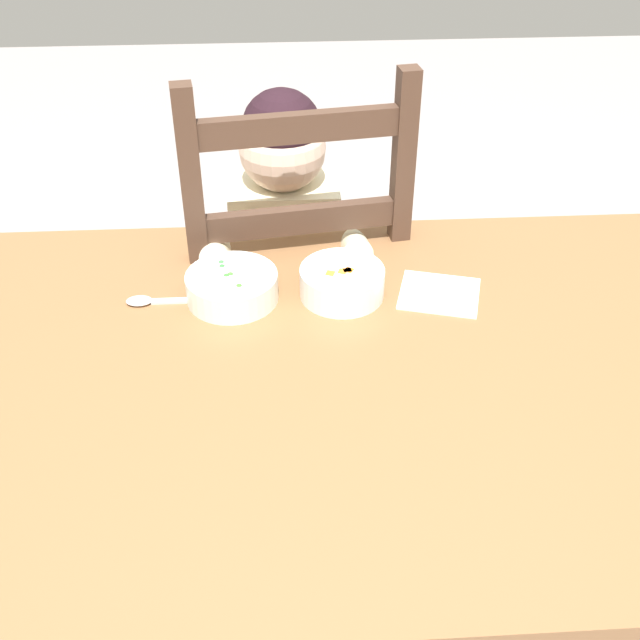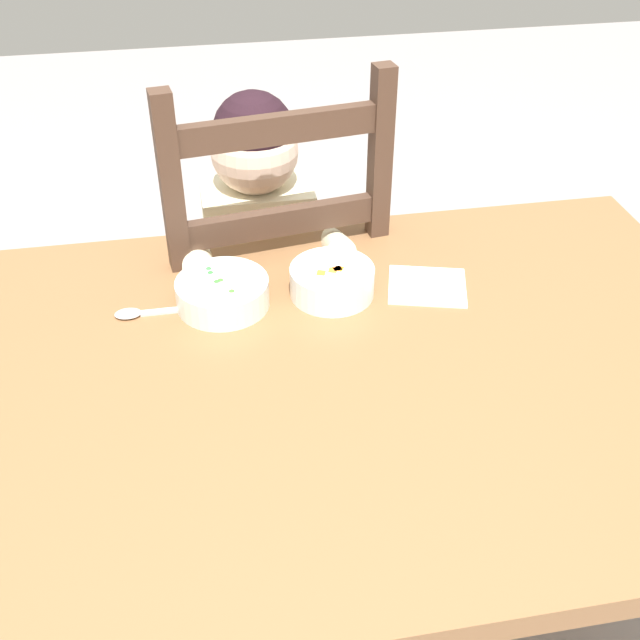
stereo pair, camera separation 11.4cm
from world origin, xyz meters
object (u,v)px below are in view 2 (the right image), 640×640
at_px(dining_chair, 268,313).
at_px(child_figure, 261,253).
at_px(dining_table, 355,416).
at_px(bowl_of_peas, 223,292).
at_px(bowl_of_carrots, 334,280).
at_px(spoon, 141,313).

xyz_separation_m(dining_chair, child_figure, (-0.01, -0.00, 0.16)).
relative_size(dining_table, bowl_of_peas, 8.29).
height_order(dining_table, dining_chair, dining_chair).
distance_m(dining_table, dining_chair, 0.52).
distance_m(dining_table, bowl_of_peas, 0.30).
height_order(dining_chair, bowl_of_peas, dining_chair).
xyz_separation_m(dining_chair, bowl_of_carrots, (0.09, -0.30, 0.27)).
bearing_deg(bowl_of_peas, child_figure, 72.10).
bearing_deg(bowl_of_peas, dining_chair, 70.87).
distance_m(dining_table, child_figure, 0.50).
bearing_deg(spoon, child_figure, 52.04).
relative_size(bowl_of_peas, spoon, 1.13).
relative_size(bowl_of_carrots, spoon, 1.05).
distance_m(dining_table, spoon, 0.39).
bearing_deg(child_figure, spoon, -127.96).
distance_m(bowl_of_peas, bowl_of_carrots, 0.19).
distance_m(dining_chair, spoon, 0.45).
height_order(dining_chair, bowl_of_carrots, dining_chair).
distance_m(child_figure, bowl_of_peas, 0.33).
height_order(dining_table, bowl_of_peas, bowl_of_peas).
bearing_deg(dining_chair, bowl_of_carrots, -73.73).
height_order(child_figure, spoon, child_figure).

